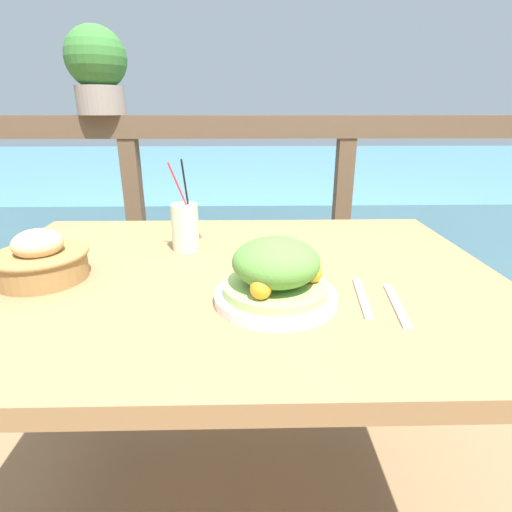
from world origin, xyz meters
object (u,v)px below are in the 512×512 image
Objects in this scene: bread_basket at (41,260)px; potted_plant at (97,68)px; salad_plate at (276,275)px; drink_glass at (185,227)px.

bread_basket is 0.63× the size of potted_plant.
salad_plate is 0.99× the size of drink_glass.
salad_plate is 0.75× the size of potted_plant.
drink_glass is 0.92m from potted_plant.
potted_plant reaches higher than salad_plate.
drink_glass is (-0.22, 0.32, 0.01)m from salad_plate.
salad_plate is at bearing -55.07° from drink_glass.
salad_plate is at bearing -57.65° from potted_plant.
drink_glass is 0.35m from bread_basket.
salad_plate reaches higher than bread_basket.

